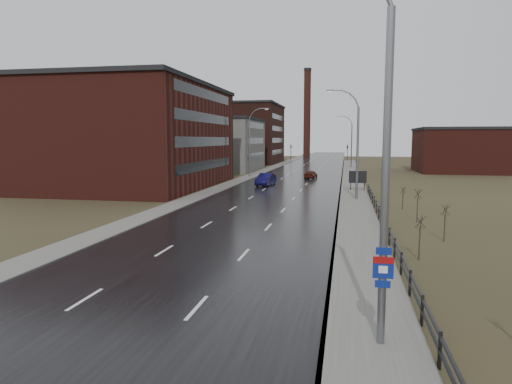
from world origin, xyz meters
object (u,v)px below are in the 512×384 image
at_px(streetlight_main, 375,148).
at_px(car_near, 266,180).
at_px(car_far, 311,175).
at_px(billboard, 358,178).

height_order(streetlight_main, car_near, streetlight_main).
relative_size(streetlight_main, car_near, 2.41).
bearing_deg(car_near, streetlight_main, -70.54).
relative_size(car_near, car_far, 1.26).
bearing_deg(car_far, car_near, 74.78).
xyz_separation_m(billboard, car_far, (-6.89, 16.83, -1.02)).
relative_size(streetlight_main, car_far, 3.05).
height_order(streetlight_main, car_far, streetlight_main).
bearing_deg(car_near, billboard, -15.05).
xyz_separation_m(streetlight_main, billboard, (0.63, 42.36, -4.36)).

